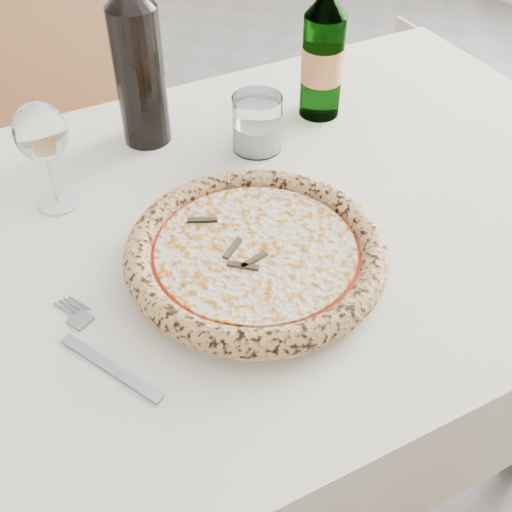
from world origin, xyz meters
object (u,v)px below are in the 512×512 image
object	(u,v)px
dining_table	(219,275)
pizza	(256,252)
wine_glass	(41,135)
wine_bottle	(138,62)
chair_far	(67,123)
tumbler	(257,126)
plate	(256,262)
beer_bottle	(323,54)

from	to	relation	value
dining_table	pizza	xyz separation A→B (m)	(-0.00, -0.10, 0.12)
dining_table	wine_glass	size ratio (longest dim) A/B	8.83
dining_table	wine_bottle	size ratio (longest dim) A/B	4.57
chair_far	tumbler	bearing A→B (deg)	-78.72
plate	wine_glass	distance (m)	0.33
wine_glass	beer_bottle	bearing A→B (deg)	-1.47
beer_bottle	wine_bottle	xyz separation A→B (m)	(-0.28, 0.09, 0.03)
pizza	wine_bottle	distance (m)	0.37
tumbler	wine_glass	bearing A→B (deg)	172.74
tumbler	beer_bottle	distance (m)	0.17
plate	beer_bottle	world-z (taller)	beer_bottle
pizza	tumbler	world-z (taller)	tumbler
wine_glass	tumbler	distance (m)	0.33
plate	chair_far	bearing A→B (deg)	87.58
dining_table	tumbler	xyz separation A→B (m)	(0.16, 0.13, 0.13)
pizza	wine_bottle	size ratio (longest dim) A/B	1.07
chair_far	wine_glass	bearing A→B (deg)	-108.92
dining_table	plate	distance (m)	0.14
dining_table	wine_bottle	xyz separation A→B (m)	(0.02, 0.25, 0.23)
tumbler	wine_bottle	size ratio (longest dim) A/B	0.28
wine_glass	wine_bottle	bearing A→B (deg)	23.59
wine_glass	wine_bottle	world-z (taller)	wine_bottle
plate	wine_glass	size ratio (longest dim) A/B	1.88
pizza	dining_table	bearing A→B (deg)	89.99
chair_far	tumbler	size ratio (longest dim) A/B	10.44
wine_glass	plate	bearing A→B (deg)	-59.26
dining_table	beer_bottle	bearing A→B (deg)	27.41
plate	wine_glass	world-z (taller)	wine_glass
beer_bottle	tumbler	bearing A→B (deg)	-169.07
dining_table	tumbler	distance (m)	0.25
dining_table	plate	size ratio (longest dim) A/B	4.69
tumbler	wine_bottle	bearing A→B (deg)	137.67
dining_table	chair_far	distance (m)	0.76
chair_far	plate	size ratio (longest dim) A/B	3.05
plate	beer_bottle	distance (m)	0.41
wine_glass	wine_bottle	size ratio (longest dim) A/B	0.52
plate	wine_bottle	bearing A→B (deg)	86.01
wine_glass	wine_bottle	xyz separation A→B (m)	(0.19, 0.08, 0.02)
dining_table	pizza	distance (m)	0.16
dining_table	chair_far	world-z (taller)	chair_far
plate	beer_bottle	size ratio (longest dim) A/B	1.14
dining_table	chair_far	xyz separation A→B (m)	(0.04, 0.75, -0.13)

